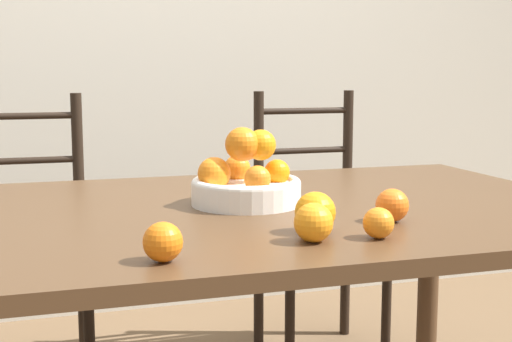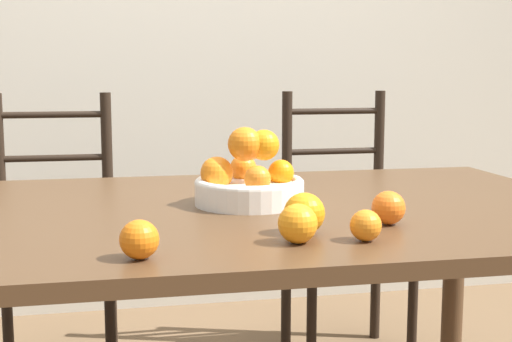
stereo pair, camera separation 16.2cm
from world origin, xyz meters
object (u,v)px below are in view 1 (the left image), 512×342
Objects in this scene: orange_loose_2 at (378,223)px; fruit_bowl at (246,180)px; orange_loose_1 at (315,212)px; orange_loose_4 at (163,242)px; orange_loose_3 at (392,205)px; chair_right at (316,233)px; orange_loose_0 at (313,223)px; chair_left at (26,254)px.

fruit_bowl is at bearing 109.55° from orange_loose_2.
orange_loose_1 is 1.20× the size of orange_loose_4.
fruit_bowl reaches higher than orange_loose_3.
orange_loose_2 is 0.88× the size of orange_loose_4.
chair_right reaches higher than fruit_bowl.
orange_loose_3 is (0.23, 0.12, -0.00)m from orange_loose_0.
orange_loose_4 is at bearing -78.63° from chair_left.
orange_loose_4 is at bearing -122.39° from chair_right.
chair_left is 1.07m from chair_right.
orange_loose_0 is at bearing 175.72° from orange_loose_2.
chair_left and chair_right have the same top height.
chair_left is at bearing 116.20° from orange_loose_1.
orange_loose_0 is 0.26m from orange_loose_3.
fruit_bowl is 1.06m from chair_left.
orange_loose_1 reaches higher than orange_loose_3.
orange_loose_2 is 0.85× the size of orange_loose_3.
orange_loose_4 is (-0.30, -0.05, -0.00)m from orange_loose_0.
orange_loose_3 is 0.56m from orange_loose_4.
orange_loose_1 is 0.20m from orange_loose_3.
fruit_bowl is 0.41m from orange_loose_0.
orange_loose_3 is at bearing -104.57° from chair_right.
fruit_bowl reaches higher than orange_loose_1.
orange_loose_1 is 1.36× the size of orange_loose_2.
chair_left reaches higher than orange_loose_1.
fruit_bowl is at bearing -57.23° from chair_left.
orange_loose_1 is (0.05, -0.33, -0.02)m from fruit_bowl.
orange_loose_3 is (0.10, 0.13, 0.01)m from orange_loose_2.
orange_loose_0 is at bearing -65.77° from chair_left.
orange_loose_1 is 1.36m from chair_left.
chair_right is (0.39, 1.26, -0.33)m from orange_loose_2.
orange_loose_2 is 0.06× the size of chair_left.
orange_loose_2 is at bearing -70.45° from fruit_bowl.
orange_loose_0 is 0.07× the size of chair_left.
orange_loose_3 is at bearing 27.56° from orange_loose_0.
orange_loose_0 is at bearing -87.91° from fruit_bowl.
fruit_bowl reaches higher than orange_loose_4.
fruit_bowl is at bearing 58.23° from orange_loose_4.
chair_left is (-0.53, 0.85, -0.36)m from fruit_bowl.
orange_loose_3 is at bearing 18.26° from orange_loose_4.
chair_left is (-0.78, 1.13, -0.33)m from orange_loose_3.
orange_loose_2 is 0.17m from orange_loose_3.
orange_loose_0 is (0.01, -0.41, -0.02)m from fruit_bowl.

